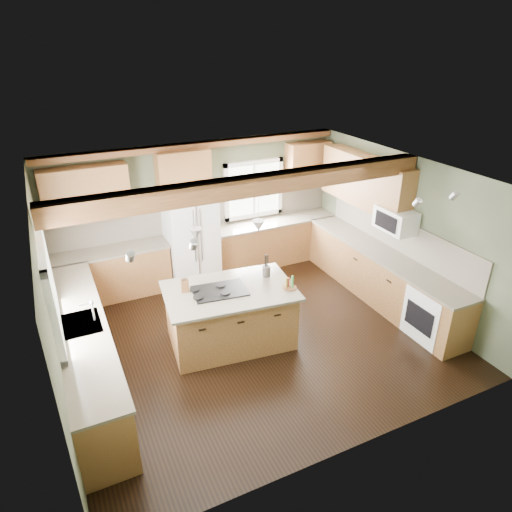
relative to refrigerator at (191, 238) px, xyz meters
name	(u,v)px	position (x,y,z in m)	size (l,w,h in m)	color
floor	(254,334)	(0.30, -2.12, -0.90)	(5.60, 5.60, 0.00)	black
ceiling	(254,176)	(0.30, -2.12, 1.70)	(5.60, 5.60, 0.00)	silver
wall_back	(199,209)	(0.30, 0.38, 0.40)	(5.60, 5.60, 0.00)	#3F4933
wall_left	(50,306)	(-2.50, -2.12, 0.40)	(5.00, 5.00, 0.00)	#3F4933
wall_right	(402,230)	(3.10, -2.12, 0.40)	(5.00, 5.00, 0.00)	#3F4933
ceiling_beam	(254,185)	(0.30, -2.10, 1.57)	(5.55, 0.26, 0.26)	#4C2815
soffit_trim	(197,145)	(0.30, 0.28, 1.64)	(5.55, 0.20, 0.10)	#4C2815
backsplash_back	(199,214)	(0.30, 0.36, 0.31)	(5.58, 0.03, 0.58)	brown
backsplash_right	(398,234)	(3.08, -2.07, 0.31)	(0.03, 3.70, 0.58)	brown
base_cab_back_left	(112,274)	(-1.49, 0.08, -0.46)	(2.02, 0.60, 0.88)	brown
counter_back_left	(109,251)	(-1.49, 0.08, 0.00)	(2.06, 0.64, 0.04)	#4B4337
base_cab_back_right	(274,242)	(1.79, 0.08, -0.46)	(2.62, 0.60, 0.88)	brown
counter_back_right	(274,221)	(1.79, 0.08, 0.00)	(2.66, 0.64, 0.04)	#4B4337
base_cab_left	(86,353)	(-2.20, -2.07, -0.46)	(0.60, 3.70, 0.88)	brown
counter_left	(81,325)	(-2.20, -2.07, 0.00)	(0.64, 3.74, 0.04)	#4B4337
base_cab_right	(380,277)	(2.80, -2.07, -0.46)	(0.60, 3.70, 0.88)	brown
counter_right	(383,253)	(2.80, -2.07, 0.00)	(0.64, 3.74, 0.04)	#4B4337
upper_cab_back_left	(86,193)	(-1.69, 0.21, 1.05)	(1.40, 0.35, 0.90)	brown
upper_cab_over_fridge	(183,170)	(0.00, 0.21, 1.25)	(0.96, 0.35, 0.70)	brown
upper_cab_right	(365,181)	(2.92, -1.22, 1.05)	(0.35, 2.20, 0.90)	brown
upper_cab_back_corner	(308,165)	(2.60, 0.21, 1.05)	(0.90, 0.35, 0.90)	brown
window_left	(48,286)	(-2.48, -2.07, 0.65)	(0.04, 1.60, 1.05)	white
window_back	(253,189)	(1.45, 0.36, 0.65)	(1.10, 0.04, 1.00)	white
sink	(81,324)	(-2.20, -2.07, 0.01)	(0.50, 0.65, 0.03)	#262628
faucet	(93,312)	(-2.02, -2.07, 0.15)	(0.02, 0.02, 0.28)	#B2B2B7
dishwasher	(102,419)	(-2.19, -3.37, -0.47)	(0.60, 0.60, 0.84)	white
oven	(434,314)	(2.79, -3.37, -0.47)	(0.60, 0.72, 0.84)	white
microwave	(396,220)	(2.88, -2.17, 0.65)	(0.40, 0.70, 0.38)	white
pendant_left	(196,234)	(-0.55, -2.05, 0.98)	(0.18, 0.18, 0.16)	#B2B2B7
pendant_right	(258,226)	(0.35, -2.16, 0.98)	(0.18, 0.18, 0.16)	#B2B2B7
refrigerator	(191,238)	(0.00, 0.00, 0.00)	(0.90, 0.74, 1.80)	white
island	(230,317)	(-0.10, -2.10, -0.46)	(1.80, 1.10, 0.88)	brown
island_top	(230,291)	(-0.10, -2.10, 0.00)	(1.92, 1.22, 0.04)	#4B4337
cooktop	(220,291)	(-0.25, -2.09, 0.03)	(0.78, 0.52, 0.02)	black
knife_block	(185,286)	(-0.71, -1.87, 0.11)	(0.11, 0.08, 0.19)	brown
utensil_crock	(266,271)	(0.58, -1.96, 0.10)	(0.12, 0.12, 0.17)	#39322D
bottle_tray	(290,282)	(0.73, -2.45, 0.12)	(0.21, 0.21, 0.19)	brown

